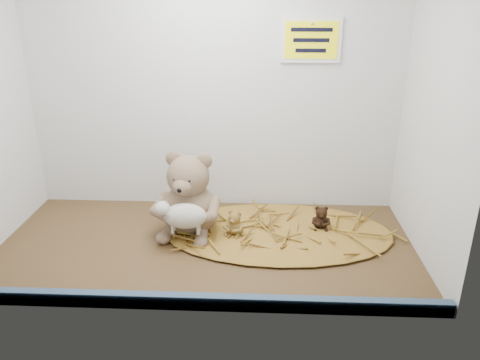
{
  "coord_description": "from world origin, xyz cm",
  "views": [
    {
      "loc": [
        15.29,
        -118.23,
        68.45
      ],
      "look_at": [
        9.72,
        2.59,
        19.73
      ],
      "focal_mm": 35.0,
      "sensor_mm": 36.0,
      "label": 1
    }
  ],
  "objects_px": {
    "toy_lamb": "(185,216)",
    "main_teddy": "(190,193)",
    "mini_teddy_tan": "(235,222)",
    "mini_teddy_brown": "(321,216)"
  },
  "relations": [
    {
      "from": "main_teddy",
      "to": "mini_teddy_tan",
      "type": "distance_m",
      "value": 0.16
    },
    {
      "from": "toy_lamb",
      "to": "mini_teddy_tan",
      "type": "bearing_deg",
      "value": 24.44
    },
    {
      "from": "main_teddy",
      "to": "toy_lamb",
      "type": "height_order",
      "value": "main_teddy"
    },
    {
      "from": "main_teddy",
      "to": "mini_teddy_brown",
      "type": "bearing_deg",
      "value": 12.67
    },
    {
      "from": "mini_teddy_tan",
      "to": "toy_lamb",
      "type": "bearing_deg",
      "value": -134.61
    },
    {
      "from": "main_teddy",
      "to": "mini_teddy_tan",
      "type": "bearing_deg",
      "value": -2.72
    },
    {
      "from": "toy_lamb",
      "to": "main_teddy",
      "type": "bearing_deg",
      "value": 90.0
    },
    {
      "from": "main_teddy",
      "to": "mini_teddy_tan",
      "type": "relative_size",
      "value": 3.42
    },
    {
      "from": "main_teddy",
      "to": "mini_teddy_tan",
      "type": "xyz_separation_m",
      "value": [
        0.14,
        -0.03,
        -0.08
      ]
    },
    {
      "from": "main_teddy",
      "to": "toy_lamb",
      "type": "bearing_deg",
      "value": -80.49
    }
  ]
}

